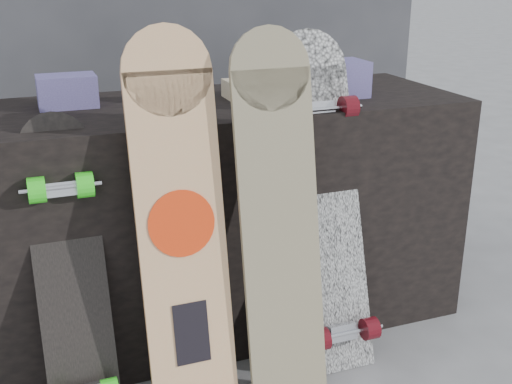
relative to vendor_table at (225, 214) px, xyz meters
name	(u,v)px	position (x,y,z in m)	size (l,w,h in m)	color
vendor_table	(225,214)	(0.00, 0.00, 0.00)	(1.60, 0.60, 0.80)	black
merch_box_purple	(67,91)	(-0.49, 0.09, 0.45)	(0.18, 0.12, 0.10)	#473D7E
merch_box_small	(344,78)	(0.41, -0.06, 0.46)	(0.14, 0.14, 0.12)	#473D7E
merch_box_flat	(257,88)	(0.13, 0.03, 0.43)	(0.22, 0.10, 0.06)	#D1B78C
longboard_geisha	(180,217)	(-0.26, -0.40, 0.17)	(0.25, 0.24, 1.09)	beige
longboard_celtic	(279,210)	(0.02, -0.43, 0.17)	(0.23, 0.22, 1.08)	beige
longboard_cascadia	(325,197)	(0.23, -0.31, 0.14)	(0.24, 0.39, 1.04)	white
skateboard_dark	(70,270)	(-0.56, -0.33, 0.04)	(0.19, 0.33, 0.85)	black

